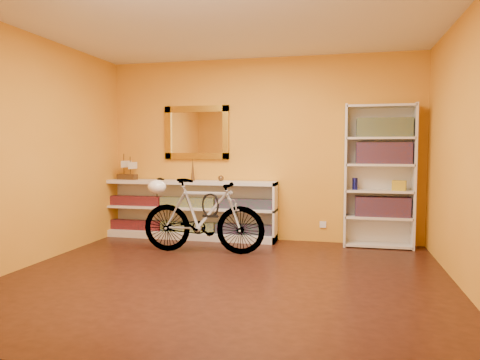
% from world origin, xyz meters
% --- Properties ---
extents(floor, '(4.50, 4.00, 0.01)m').
position_xyz_m(floor, '(0.00, 0.00, -0.01)').
color(floor, black).
rests_on(floor, ground).
extents(ceiling, '(4.50, 4.00, 0.01)m').
position_xyz_m(ceiling, '(0.00, 0.00, 2.60)').
color(ceiling, silver).
rests_on(ceiling, ground).
extents(back_wall, '(4.50, 0.01, 2.60)m').
position_xyz_m(back_wall, '(0.00, 2.00, 1.30)').
color(back_wall, orange).
rests_on(back_wall, ground).
extents(left_wall, '(0.01, 4.00, 2.60)m').
position_xyz_m(left_wall, '(-2.25, 0.00, 1.30)').
color(left_wall, orange).
rests_on(left_wall, ground).
extents(right_wall, '(0.01, 4.00, 2.60)m').
position_xyz_m(right_wall, '(2.25, 0.00, 1.30)').
color(right_wall, orange).
rests_on(right_wall, ground).
extents(gilt_mirror, '(0.98, 0.06, 0.78)m').
position_xyz_m(gilt_mirror, '(-0.95, 1.97, 1.55)').
color(gilt_mirror, olive).
rests_on(gilt_mirror, back_wall).
extents(wall_socket, '(0.09, 0.02, 0.09)m').
position_xyz_m(wall_socket, '(0.90, 1.99, 0.25)').
color(wall_socket, silver).
rests_on(wall_socket, back_wall).
extents(console_unit, '(2.60, 0.35, 0.85)m').
position_xyz_m(console_unit, '(-1.04, 1.81, 0.42)').
color(console_unit, silver).
rests_on(console_unit, floor).
extents(cd_row_lower, '(2.50, 0.13, 0.14)m').
position_xyz_m(cd_row_lower, '(-1.04, 1.79, 0.17)').
color(cd_row_lower, black).
rests_on(cd_row_lower, console_unit).
extents(cd_row_upper, '(2.50, 0.13, 0.14)m').
position_xyz_m(cd_row_upper, '(-1.04, 1.79, 0.54)').
color(cd_row_upper, navy).
rests_on(cd_row_upper, console_unit).
extents(model_ship, '(0.34, 0.19, 0.38)m').
position_xyz_m(model_ship, '(-2.00, 1.81, 1.04)').
color(model_ship, '#3D2611').
rests_on(model_ship, console_unit).
extents(toy_car, '(0.00, 0.00, 0.00)m').
position_xyz_m(toy_car, '(-1.46, 1.81, 0.85)').
color(toy_car, black).
rests_on(toy_car, console_unit).
extents(bronze_ornament, '(0.06, 0.06, 0.33)m').
position_xyz_m(bronze_ornament, '(-0.96, 1.81, 1.02)').
color(bronze_ornament, brown).
rests_on(bronze_ornament, console_unit).
extents(decorative_orb, '(0.08, 0.08, 0.08)m').
position_xyz_m(decorative_orb, '(-0.54, 1.81, 0.89)').
color(decorative_orb, brown).
rests_on(decorative_orb, console_unit).
extents(bookcase, '(0.90, 0.30, 1.90)m').
position_xyz_m(bookcase, '(1.63, 1.84, 0.95)').
color(bookcase, silver).
rests_on(bookcase, floor).
extents(book_row_a, '(0.70, 0.22, 0.26)m').
position_xyz_m(book_row_a, '(1.68, 1.84, 0.55)').
color(book_row_a, maroon).
rests_on(book_row_a, bookcase).
extents(book_row_b, '(0.70, 0.22, 0.28)m').
position_xyz_m(book_row_b, '(1.68, 1.84, 1.25)').
color(book_row_b, maroon).
rests_on(book_row_b, bookcase).
extents(book_row_c, '(0.70, 0.22, 0.25)m').
position_xyz_m(book_row_c, '(1.68, 1.84, 1.59)').
color(book_row_c, navy).
rests_on(book_row_c, bookcase).
extents(travel_mug, '(0.07, 0.07, 0.16)m').
position_xyz_m(travel_mug, '(1.32, 1.82, 0.84)').
color(travel_mug, navy).
rests_on(travel_mug, bookcase).
extents(red_tin, '(0.17, 0.17, 0.17)m').
position_xyz_m(red_tin, '(1.43, 1.87, 1.55)').
color(red_tin, maroon).
rests_on(red_tin, bookcase).
extents(yellow_bag, '(0.19, 0.15, 0.13)m').
position_xyz_m(yellow_bag, '(1.88, 1.80, 0.83)').
color(yellow_bag, gold).
rests_on(yellow_bag, bookcase).
extents(bicycle, '(0.47, 1.61, 0.94)m').
position_xyz_m(bicycle, '(-0.54, 0.99, 0.47)').
color(bicycle, silver).
rests_on(bicycle, floor).
extents(helmet, '(0.24, 0.23, 0.18)m').
position_xyz_m(helmet, '(-1.15, 0.97, 0.83)').
color(helmet, white).
rests_on(helmet, bicycle).
extents(u_lock, '(0.23, 0.02, 0.23)m').
position_xyz_m(u_lock, '(-0.45, 1.00, 0.61)').
color(u_lock, black).
rests_on(u_lock, bicycle).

